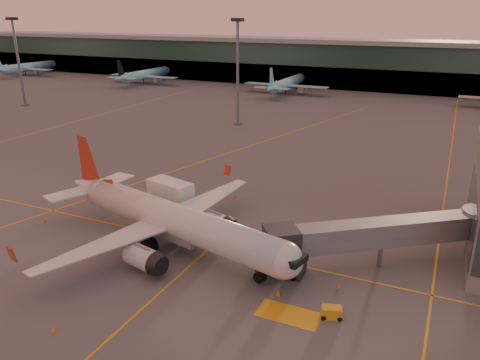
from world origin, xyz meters
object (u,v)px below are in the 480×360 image
at_px(main_airplane, 169,219).
at_px(gpu_cart, 332,313).
at_px(pushback_tug, 270,266).
at_px(catering_truck, 171,197).

relative_size(main_airplane, gpu_cart, 17.27).
xyz_separation_m(main_airplane, pushback_tug, (13.02, -0.24, -3.03)).
xyz_separation_m(catering_truck, gpu_cart, (26.03, -13.47, -2.35)).
relative_size(gpu_cart, pushback_tug, 0.70).
distance_m(gpu_cart, pushback_tug, 9.76).
bearing_deg(main_airplane, pushback_tug, 12.51).
bearing_deg(gpu_cart, catering_truck, 135.75).
relative_size(catering_truck, pushback_tug, 2.31).
xyz_separation_m(catering_truck, pushback_tug, (17.87, -8.12, -2.27)).
bearing_deg(pushback_tug, main_airplane, -177.95).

